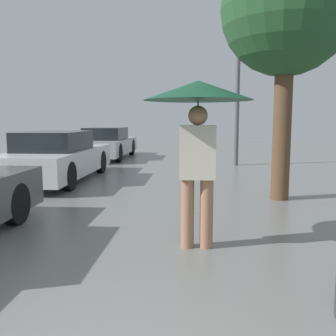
% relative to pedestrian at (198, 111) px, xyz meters
% --- Properties ---
extents(pedestrian, '(1.27, 1.27, 1.97)m').
position_rel_pedestrian_xyz_m(pedestrian, '(0.00, 0.00, 0.00)').
color(pedestrian, '#9E7051').
rests_on(pedestrian, ground_plane).
extents(parked_car_middle, '(1.65, 4.54, 1.24)m').
position_rel_pedestrian_xyz_m(parked_car_middle, '(-3.49, 4.81, -1.05)').
color(parked_car_middle, silver).
rests_on(parked_car_middle, ground_plane).
extents(parked_car_farthest, '(1.65, 4.60, 1.23)m').
position_rel_pedestrian_xyz_m(parked_car_farthest, '(-3.53, 10.40, -1.05)').
color(parked_car_farthest, '#9EA3A8').
rests_on(parked_car_farthest, ground_plane).
extents(tree, '(2.41, 2.41, 4.73)m').
position_rel_pedestrian_xyz_m(tree, '(1.62, 2.89, 1.85)').
color(tree, brown).
rests_on(tree, ground_plane).
extents(street_lamp, '(0.31, 0.31, 4.76)m').
position_rel_pedestrian_xyz_m(street_lamp, '(1.36, 8.39, 1.13)').
color(street_lamp, '#515456').
rests_on(street_lamp, ground_plane).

